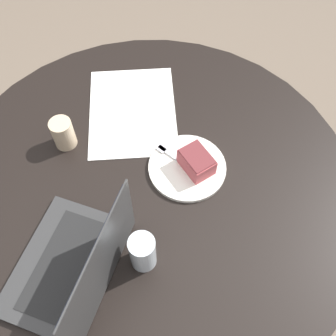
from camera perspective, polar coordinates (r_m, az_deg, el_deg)
ground_plane at (r=1.77m, az=-1.85°, el=-13.35°), size 12.00×12.00×0.00m
dining_table at (r=1.23m, az=-2.60°, el=-4.88°), size 1.19×1.19×0.70m
paper_document at (r=1.27m, az=-5.18°, el=8.25°), size 0.41×0.35×0.00m
plate at (r=1.14m, az=2.80°, el=0.08°), size 0.23×0.23×0.01m
cake_slice at (r=1.11m, az=4.24°, el=0.73°), size 0.11×0.09×0.06m
fork at (r=1.14m, az=1.15°, el=1.43°), size 0.16×0.11×0.00m
coffee_glass at (r=1.19m, az=-14.97°, el=4.88°), size 0.06×0.06×0.10m
water_glass at (r=0.97m, az=-3.70°, el=-12.07°), size 0.07×0.07×0.12m
laptop at (r=1.00m, az=-13.35°, el=-13.67°), size 0.40×0.39×0.25m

